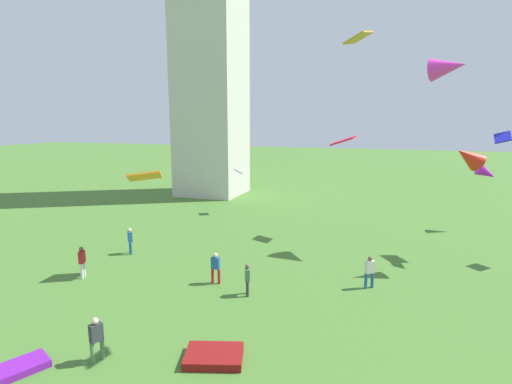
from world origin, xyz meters
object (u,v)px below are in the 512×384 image
kite_flying_3 (145,176)px  kite_flying_6 (487,173)px  kite_flying_7 (448,67)px  kite_bundle_0 (214,356)px  person_1 (130,239)px  kite_flying_1 (343,141)px  person_5 (216,266)px  kite_flying_0 (238,172)px  person_2 (96,337)px  kite_bundle_2 (18,368)px  person_3 (247,278)px  kite_flying_9 (503,137)px  kite_flying_5 (358,38)px  kite_flying_8 (468,156)px  person_4 (370,270)px  person_0 (82,260)px

kite_flying_3 → kite_flying_6: 25.11m
kite_flying_7 → kite_bundle_0: 21.33m
person_1 → kite_flying_1: 15.93m
person_5 → kite_flying_0: (-4.65, 15.29, 2.87)m
person_2 → kite_bundle_2: (-2.16, -1.33, -0.81)m
person_1 → kite_flying_3: size_ratio=0.82×
person_3 → kite_flying_1: (2.98, 11.79, 6.05)m
kite_flying_0 → kite_flying_9: 20.40m
kite_flying_5 → kite_bundle_2: kite_flying_5 is taller
kite_flying_5 → kite_flying_7: kite_flying_7 is taller
kite_flying_0 → kite_flying_8: 19.38m
person_1 → kite_flying_0: size_ratio=1.45×
person_1 → kite_bundle_2: bearing=-24.1°
kite_flying_3 → kite_bundle_2: size_ratio=1.11×
kite_flying_7 → kite_flying_9: size_ratio=1.85×
kite_flying_8 → kite_flying_0: bearing=-148.4°
kite_flying_8 → kite_bundle_2: kite_flying_8 is taller
person_2 → kite_flying_6: (16.35, 23.64, 3.47)m
person_3 → kite_flying_0: (-6.70, 16.10, 2.91)m
person_5 → kite_bundle_2: (-3.26, -8.89, -0.80)m
kite_flying_7 → kite_bundle_2: size_ratio=1.38×
kite_flying_1 → kite_flying_5: 14.53m
person_5 → kite_flying_5: 12.71m
person_4 → kite_bundle_2: person_4 is taller
kite_flying_1 → person_0: bearing=-123.3°
person_1 → person_0: bearing=-43.3°
kite_flying_3 → kite_bundle_2: (0.90, -9.09, -5.29)m
person_2 → kite_flying_7: 23.73m
kite_flying_7 → kite_flying_5: bearing=-176.9°
person_1 → kite_flying_9: size_ratio=1.23×
kite_bundle_0 → kite_flying_5: bearing=38.8°
person_0 → kite_flying_7: kite_flying_7 is taller
person_3 → kite_flying_5: 11.58m
person_3 → kite_flying_0: 17.68m
person_1 → kite_flying_5: size_ratio=1.26×
kite_flying_6 → person_4: bearing=146.4°
person_3 → person_4: person_4 is taller
kite_flying_1 → kite_bundle_2: bearing=-102.0°
person_2 → kite_flying_3: kite_flying_3 is taller
person_2 → person_4: size_ratio=0.99×
kite_flying_0 → kite_flying_3: 15.18m
kite_flying_1 → kite_flying_8: (7.18, -4.88, -0.50)m
person_4 → kite_flying_5: bearing=-132.0°
kite_flying_0 → kite_bundle_0: kite_flying_0 is taller
person_5 → kite_bundle_0: size_ratio=0.81×
kite_bundle_2 → person_2: bearing=31.7°
person_2 → kite_flying_0: 23.29m
person_4 → person_1: bearing=143.6°
kite_flying_6 → kite_flying_8: (-3.05, -9.99, 2.03)m
kite_flying_7 → person_5: bearing=152.9°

